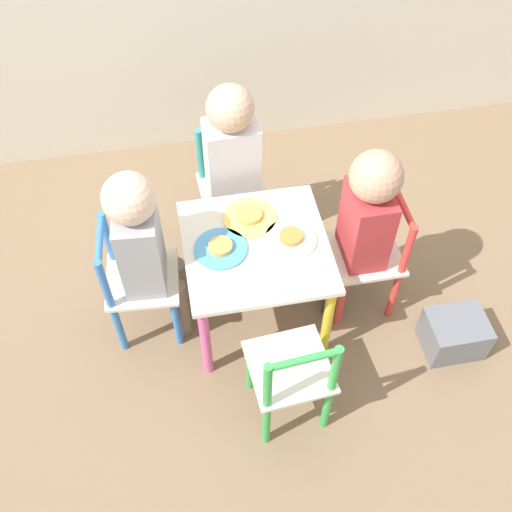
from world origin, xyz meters
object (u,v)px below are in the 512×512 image
object	(u,v)px
child_back	(233,159)
plate_back	(250,217)
plate_right	(291,238)
storage_bin	(454,334)
chair_red	(370,256)
child_right	(363,220)
chair_teal	(232,190)
child_left	(145,244)
chair_green	(291,376)
kids_table	(256,257)
chair_blue	(137,283)
plate_left	(221,248)

from	to	relation	value
child_back	plate_back	bearing A→B (deg)	-88.54
plate_right	storage_bin	distance (m)	0.74
chair_red	child_right	world-z (taller)	child_right
chair_teal	plate_back	world-z (taller)	chair_teal
chair_red	child_left	world-z (taller)	child_left
chair_green	child_right	bearing A→B (deg)	-132.92
plate_back	storage_bin	bearing A→B (deg)	-30.09
chair_green	child_back	world-z (taller)	child_back
child_back	plate_back	size ratio (longest dim) A/B	4.08
chair_red	chair_teal	xyz separation A→B (m)	(-0.46, 0.44, 0.00)
child_back	chair_red	bearing A→B (deg)	-42.63
chair_green	child_left	world-z (taller)	child_left
child_back	storage_bin	size ratio (longest dim) A/B	3.65
child_left	kids_table	bearing A→B (deg)	-90.00
chair_green	child_right	distance (m)	0.59
chair_blue	child_back	size ratio (longest dim) A/B	0.66
child_right	child_back	world-z (taller)	child_back
chair_red	chair_teal	size ratio (longest dim) A/B	1.00
chair_teal	plate_right	distance (m)	0.49
storage_bin	plate_left	bearing A→B (deg)	161.03
child_right	child_back	size ratio (longest dim) A/B	0.97
chair_red	chair_green	world-z (taller)	same
kids_table	plate_right	bearing A→B (deg)	0.00
kids_table	child_right	size ratio (longest dim) A/B	0.66
chair_green	child_right	xyz separation A→B (m)	(0.34, 0.44, 0.21)
plate_right	plate_back	xyz separation A→B (m)	(-0.12, 0.12, -0.00)
child_right	child_back	bearing A→B (deg)	-133.49
chair_teal	chair_blue	bearing A→B (deg)	-138.57
chair_red	child_left	size ratio (longest dim) A/B	0.67
child_left	storage_bin	bearing A→B (deg)	-101.97
child_left	storage_bin	world-z (taller)	child_left
chair_teal	plate_back	bearing A→B (deg)	-88.82
child_left	plate_back	world-z (taller)	child_left
chair_green	plate_back	bearing A→B (deg)	-91.06
chair_red	chair_blue	bearing A→B (deg)	-92.02
child_left	plate_right	xyz separation A→B (m)	(0.50, -0.03, -0.05)
plate_back	plate_left	xyz separation A→B (m)	(-0.12, -0.12, 0.00)
chair_red	child_right	xyz separation A→B (m)	(-0.06, 0.00, 0.21)
child_right	plate_right	world-z (taller)	child_right
plate_right	chair_red	bearing A→B (deg)	-0.15
child_left	child_back	bearing A→B (deg)	-41.40
child_right	child_left	distance (m)	0.76
kids_table	child_left	bearing A→B (deg)	175.85
chair_blue	child_back	distance (m)	0.59
plate_left	plate_back	bearing A→B (deg)	45.00
child_back	child_left	xyz separation A→B (m)	(-0.36, -0.35, -0.01)
child_back	storage_bin	world-z (taller)	child_back
kids_table	child_left	size ratio (longest dim) A/B	0.65
plate_back	plate_left	world-z (taller)	same
child_left	plate_right	size ratio (longest dim) A/B	4.29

